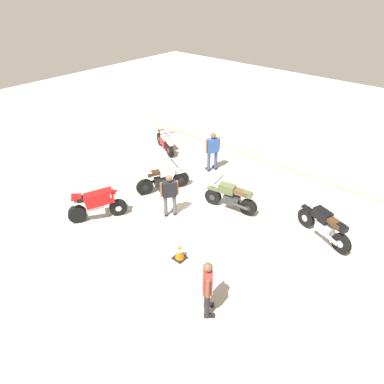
% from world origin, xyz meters
% --- Properties ---
extents(ground_plane, '(40.00, 40.00, 0.00)m').
position_xyz_m(ground_plane, '(0.00, 0.00, 0.00)').
color(ground_plane, '#B7B2A8').
extents(curb_edge, '(14.00, 0.30, 0.15)m').
position_xyz_m(curb_edge, '(0.00, 4.60, 0.07)').
color(curb_edge, '#9C978F').
rests_on(curb_edge, ground).
extents(motorcycle_olive_vintage, '(1.94, 0.70, 1.07)m').
position_xyz_m(motorcycle_olive_vintage, '(0.84, 0.66, 0.49)').
color(motorcycle_olive_vintage, black).
rests_on(motorcycle_olive_vintage, ground).
extents(motorcycle_silver_cruiser, '(1.06, 1.93, 1.09)m').
position_xyz_m(motorcycle_silver_cruiser, '(-1.83, -0.02, 0.52)').
color(motorcycle_silver_cruiser, black).
rests_on(motorcycle_silver_cruiser, ground).
extents(motorcycle_black_cruiser, '(2.00, 0.97, 1.09)m').
position_xyz_m(motorcycle_black_cruiser, '(3.96, 1.24, 0.52)').
color(motorcycle_black_cruiser, black).
rests_on(motorcycle_black_cruiser, ground).
extents(motorcycle_cream_vintage, '(1.82, 1.05, 1.07)m').
position_xyz_m(motorcycle_cream_vintage, '(-4.26, 2.56, 0.49)').
color(motorcycle_cream_vintage, black).
rests_on(motorcycle_cream_vintage, ground).
extents(motorcycle_red_sportbike, '(1.21, 1.75, 1.14)m').
position_xyz_m(motorcycle_red_sportbike, '(-2.23, -2.70, 0.59)').
color(motorcycle_red_sportbike, black).
rests_on(motorcycle_red_sportbike, ground).
extents(person_in_black_shirt, '(0.49, 0.56, 1.58)m').
position_xyz_m(person_in_black_shirt, '(-0.51, -0.99, 0.89)').
color(person_in_black_shirt, '#59595B').
rests_on(person_in_black_shirt, ground).
extents(person_in_red_shirt, '(0.52, 0.55, 1.62)m').
position_xyz_m(person_in_red_shirt, '(2.97, -3.32, 0.91)').
color(person_in_red_shirt, '#262628').
rests_on(person_in_red_shirt, ground).
extents(person_in_blue_shirt, '(0.46, 0.63, 1.69)m').
position_xyz_m(person_in_blue_shirt, '(-1.40, 2.48, 0.96)').
color(person_in_blue_shirt, '#384772').
rests_on(person_in_blue_shirt, ground).
extents(traffic_cone, '(0.36, 0.36, 0.53)m').
position_xyz_m(traffic_cone, '(1.19, -2.36, 0.26)').
color(traffic_cone, black).
rests_on(traffic_cone, ground).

